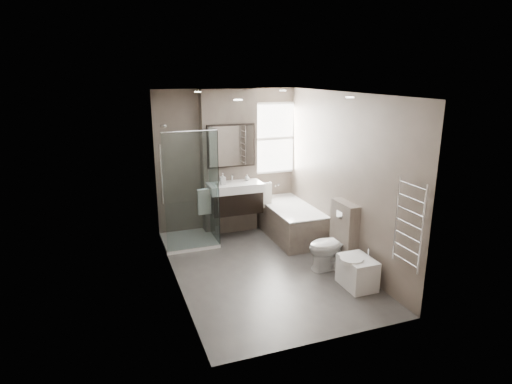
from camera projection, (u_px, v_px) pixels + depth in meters
name	position (u px, v px, depth m)	size (l,w,h in m)	color
room	(264.00, 186.00, 6.12)	(2.70, 3.90, 2.70)	#43403E
vanity_pier	(229.00, 162.00, 7.72)	(1.00, 0.25, 2.60)	#62574D
vanity	(235.00, 197.00, 7.56)	(0.95, 0.47, 0.66)	black
mirror_cabinet	(231.00, 146.00, 7.49)	(0.86, 0.08, 0.76)	black
towel_left	(204.00, 202.00, 7.36)	(0.24, 0.06, 0.44)	silver
towel_right	(265.00, 196.00, 7.73)	(0.24, 0.06, 0.44)	silver
shower_enclosure	(195.00, 217.00, 7.31)	(0.90, 0.90, 2.00)	white
bathtub	(290.00, 220.00, 7.69)	(0.75, 1.60, 0.57)	#62574D
window	(273.00, 138.00, 8.01)	(0.98, 0.06, 1.33)	white
toilet	(332.00, 246.00, 6.42)	(0.41, 0.72, 0.73)	white
cistern_box	(344.00, 234.00, 6.51)	(0.19, 0.55, 1.00)	#62574D
bidet	(357.00, 272.00, 5.89)	(0.45, 0.53, 0.55)	white
towel_radiator	(409.00, 224.00, 5.14)	(0.03, 0.49, 1.10)	silver
soap_bottle_a	(223.00, 179.00, 7.37)	(0.09, 0.09, 0.20)	white
soap_bottle_b	(247.00, 177.00, 7.64)	(0.09, 0.09, 0.12)	white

